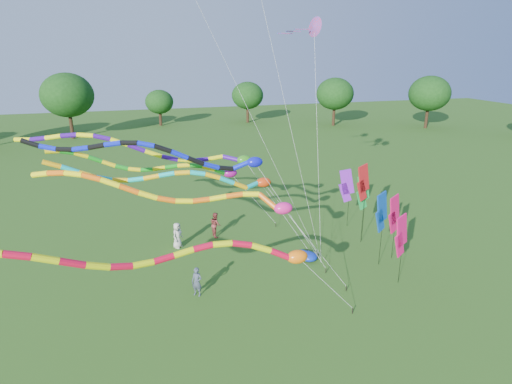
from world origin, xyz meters
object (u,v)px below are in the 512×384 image
object	(u,v)px
tube_kite_orange	(194,195)
blue_nylon_heap	(302,256)
person_c	(216,224)
person_a	(177,235)
person_b	(197,282)
tube_kite_red	(197,256)

from	to	relation	value
tube_kite_orange	blue_nylon_heap	distance (m)	8.67
tube_kite_orange	blue_nylon_heap	size ratio (longest dim) A/B	9.39
blue_nylon_heap	person_c	size ratio (longest dim) A/B	0.91
person_a	blue_nylon_heap	bearing A→B (deg)	-77.93
person_c	person_b	bearing A→B (deg)	153.80
person_b	tube_kite_orange	bearing A→B (deg)	106.14
person_a	person_c	distance (m)	2.92
person_a	person_b	bearing A→B (deg)	-135.82
tube_kite_orange	person_c	size ratio (longest dim) A/B	8.54
tube_kite_orange	tube_kite_red	bearing A→B (deg)	-81.50
tube_kite_orange	blue_nylon_heap	xyz separation A→B (m)	(6.67, 1.87, -5.20)
person_b	blue_nylon_heap	bearing A→B (deg)	54.32
blue_nylon_heap	person_b	distance (m)	7.14
tube_kite_red	tube_kite_orange	distance (m)	4.42
person_a	tube_kite_red	bearing A→B (deg)	-139.49
blue_nylon_heap	person_a	world-z (taller)	person_a
tube_kite_red	blue_nylon_heap	xyz separation A→B (m)	(7.20, 6.10, -4.03)
person_a	person_b	size ratio (longest dim) A/B	1.07
tube_kite_orange	blue_nylon_heap	world-z (taller)	tube_kite_orange
blue_nylon_heap	person_c	distance (m)	6.69
tube_kite_red	person_c	world-z (taller)	tube_kite_red
person_a	person_c	size ratio (longest dim) A/B	0.98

